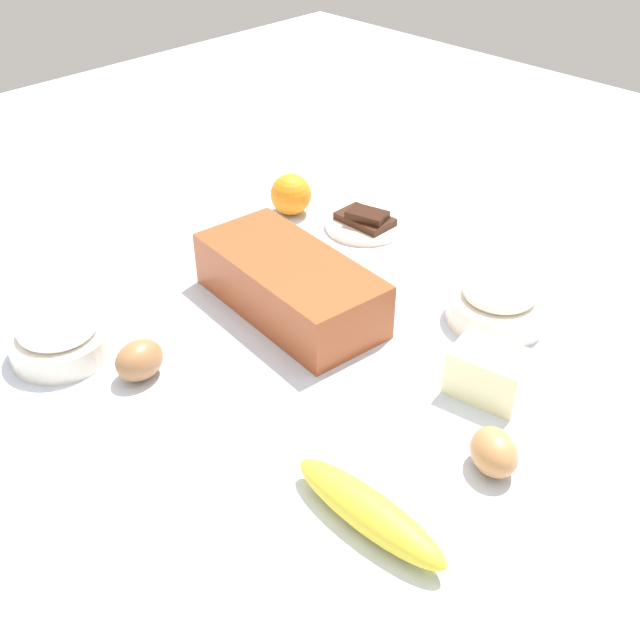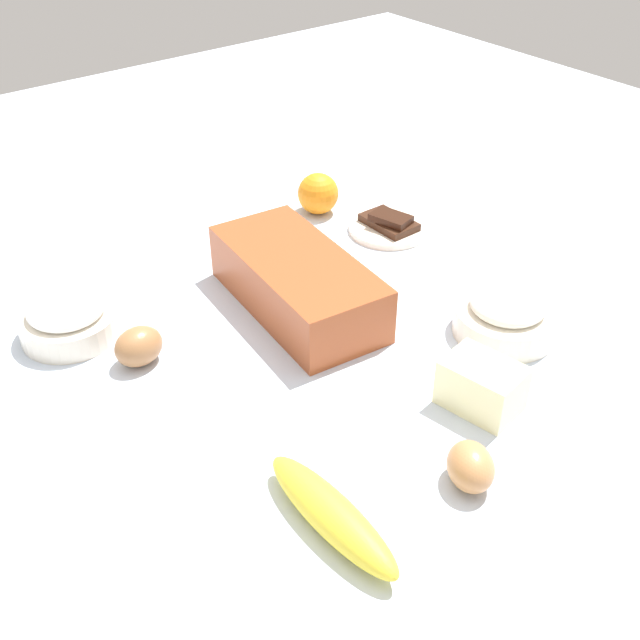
# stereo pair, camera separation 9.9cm
# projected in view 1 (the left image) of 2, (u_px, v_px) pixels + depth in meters

# --- Properties ---
(ground_plane) EXTENTS (2.40, 2.40, 0.02)m
(ground_plane) POSITION_uv_depth(u_px,v_px,m) (320.00, 351.00, 1.02)
(ground_plane) COLOR silver
(loaf_pan) EXTENTS (0.29, 0.16, 0.08)m
(loaf_pan) POSITION_uv_depth(u_px,v_px,m) (290.00, 283.00, 1.06)
(loaf_pan) COLOR #9E4723
(loaf_pan) RESTS_ON ground_plane
(flour_bowl) EXTENTS (0.14, 0.14, 0.06)m
(flour_bowl) POSITION_uv_depth(u_px,v_px,m) (498.00, 302.00, 1.04)
(flour_bowl) COLOR silver
(flour_bowl) RESTS_ON ground_plane
(sugar_bowl) EXTENTS (0.13, 0.13, 0.06)m
(sugar_bowl) POSITION_uv_depth(u_px,v_px,m) (59.00, 337.00, 0.98)
(sugar_bowl) COLOR silver
(sugar_bowl) RESTS_ON ground_plane
(banana) EXTENTS (0.19, 0.04, 0.04)m
(banana) POSITION_uv_depth(u_px,v_px,m) (369.00, 511.00, 0.76)
(banana) COLOR yellow
(banana) RESTS_ON ground_plane
(orange_fruit) EXTENTS (0.07, 0.07, 0.07)m
(orange_fruit) POSITION_uv_depth(u_px,v_px,m) (291.00, 194.00, 1.29)
(orange_fruit) COLOR orange
(orange_fruit) RESTS_ON ground_plane
(butter_block) EXTENTS (0.10, 0.08, 0.06)m
(butter_block) POSITION_uv_depth(u_px,v_px,m) (489.00, 373.00, 0.92)
(butter_block) COLOR #F4EDB2
(butter_block) RESTS_ON ground_plane
(egg_near_butter) EXTENTS (0.08, 0.07, 0.05)m
(egg_near_butter) POSITION_uv_depth(u_px,v_px,m) (494.00, 452.00, 0.82)
(egg_near_butter) COLOR #BB7F4D
(egg_near_butter) RESTS_ON ground_plane
(egg_beside_bowl) EXTENTS (0.06, 0.07, 0.05)m
(egg_beside_bowl) POSITION_uv_depth(u_px,v_px,m) (139.00, 360.00, 0.95)
(egg_beside_bowl) COLOR #9F6B40
(egg_beside_bowl) RESTS_ON ground_plane
(chocolate_plate) EXTENTS (0.13, 0.13, 0.03)m
(chocolate_plate) POSITION_uv_depth(u_px,v_px,m) (365.00, 222.00, 1.26)
(chocolate_plate) COLOR silver
(chocolate_plate) RESTS_ON ground_plane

